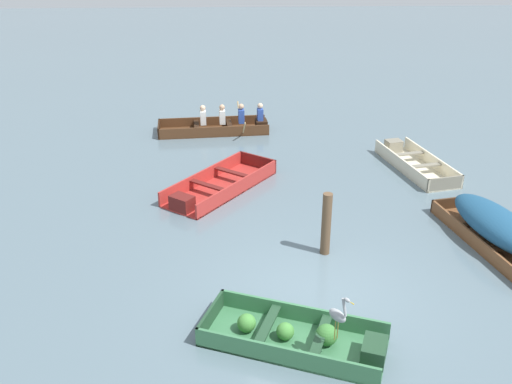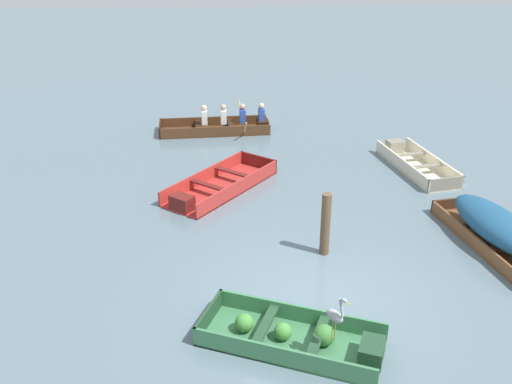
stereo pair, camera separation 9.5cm
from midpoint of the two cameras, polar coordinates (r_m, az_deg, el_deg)
name	(u,v)px [view 1 (the left image)]	position (r m, az deg, el deg)	size (l,w,h in m)	color
ground_plane	(316,298)	(10.51, 5.76, -10.49)	(80.00, 80.00, 0.00)	slate
dinghy_green_foreground	(299,337)	(9.41, 4.06, -14.28)	(3.13, 2.12, 0.39)	#387047
skiff_wooden_brown_near_moored	(497,227)	(12.83, 22.76, -3.27)	(1.67, 3.49, 0.77)	brown
skiff_red_mid_moored	(217,187)	(14.36, -4.09, 0.54)	(2.96, 3.36, 0.38)	#AD2D28
skiff_cream_far_moored	(413,163)	(16.36, 15.29, 2.84)	(1.61, 3.13, 0.37)	beige
rowboat_dark_varnish_with_crew	(221,125)	(18.60, -3.66, 6.70)	(3.59, 2.35, 0.90)	#4C2D19
heron_on_dinghy	(338,315)	(8.74, 7.92, -12.05)	(0.33, 0.41, 0.84)	olive
mooring_post	(326,224)	(11.50, 6.80, -3.20)	(0.19, 0.19, 1.34)	brown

